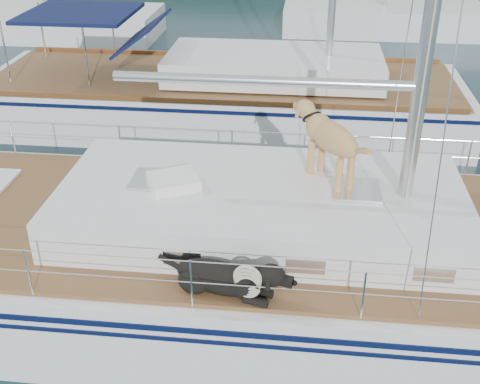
# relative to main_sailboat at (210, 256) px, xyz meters

# --- Properties ---
(ground) EXTENTS (120.00, 120.00, 0.00)m
(ground) POSITION_rel_main_sailboat_xyz_m (-0.10, 0.00, -0.68)
(ground) COLOR black
(ground) RESTS_ON ground
(main_sailboat) EXTENTS (12.00, 3.80, 14.01)m
(main_sailboat) POSITION_rel_main_sailboat_xyz_m (0.00, 0.00, 0.00)
(main_sailboat) COLOR white
(main_sailboat) RESTS_ON ground
(neighbor_sailboat) EXTENTS (11.00, 3.50, 13.30)m
(neighbor_sailboat) POSITION_rel_main_sailboat_xyz_m (-0.62, 6.48, -0.05)
(neighbor_sailboat) COLOR white
(neighbor_sailboat) RESTS_ON ground
(bg_boat_west) EXTENTS (8.00, 3.00, 11.65)m
(bg_boat_west) POSITION_rel_main_sailboat_xyz_m (-8.10, 14.00, -0.23)
(bg_boat_west) COLOR white
(bg_boat_west) RESTS_ON ground
(bg_boat_center) EXTENTS (7.20, 3.00, 11.65)m
(bg_boat_center) POSITION_rel_main_sailboat_xyz_m (3.90, 16.00, -0.23)
(bg_boat_center) COLOR white
(bg_boat_center) RESTS_ON ground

